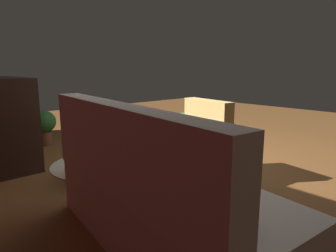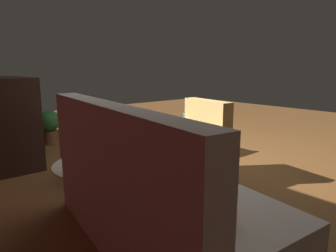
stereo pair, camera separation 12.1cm
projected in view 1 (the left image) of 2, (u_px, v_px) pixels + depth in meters
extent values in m
plane|color=brown|center=(201.00, 161.00, 3.93)|extent=(12.00, 12.00, 0.00)
cube|color=beige|center=(168.00, 211.00, 2.09)|extent=(1.98, 1.05, 0.44)
cube|color=beige|center=(121.00, 151.00, 1.80)|extent=(1.91, 0.38, 0.56)
ellipsoid|color=red|center=(215.00, 183.00, 1.67)|extent=(0.41, 0.16, 0.28)
ellipsoid|color=white|center=(168.00, 162.00, 2.02)|extent=(0.41, 0.19, 0.28)
ellipsoid|color=#DB4C6B|center=(135.00, 148.00, 2.38)|extent=(0.40, 0.15, 0.28)
cube|color=tan|center=(187.00, 158.00, 3.19)|extent=(0.75, 0.75, 0.32)
cube|color=tan|center=(207.00, 120.00, 3.27)|extent=(0.67, 0.24, 0.45)
cube|color=tan|center=(172.00, 131.00, 3.38)|extent=(0.19, 0.57, 0.18)
cube|color=tan|center=(205.00, 141.00, 2.90)|extent=(0.19, 0.57, 0.18)
cylinder|color=#3F2819|center=(153.00, 174.00, 3.30)|extent=(0.05, 0.05, 0.10)
cylinder|color=#3F2819|center=(181.00, 190.00, 2.87)|extent=(0.05, 0.05, 0.10)
cylinder|color=#3F2819|center=(191.00, 166.00, 3.59)|extent=(0.05, 0.05, 0.10)
cylinder|color=#3F2819|center=(221.00, 179.00, 3.16)|extent=(0.05, 0.05, 0.10)
cube|color=olive|center=(101.00, 138.00, 3.21)|extent=(0.56, 0.44, 0.03)
cylinder|color=olive|center=(129.00, 161.00, 3.20)|extent=(0.03, 0.03, 0.45)
cylinder|color=olive|center=(105.00, 152.00, 3.57)|extent=(0.03, 0.03, 0.45)
cylinder|color=olive|center=(98.00, 169.00, 2.95)|extent=(0.03, 0.03, 0.45)
cylinder|color=olive|center=(75.00, 158.00, 3.32)|extent=(0.03, 0.03, 0.45)
cube|color=silver|center=(101.00, 136.00, 3.21)|extent=(0.34, 0.25, 0.02)
cube|color=silver|center=(90.00, 128.00, 3.12)|extent=(0.32, 0.10, 0.20)
cube|color=black|center=(2.00, 123.00, 3.63)|extent=(1.10, 0.56, 1.10)
cube|color=black|center=(2.00, 111.00, 3.61)|extent=(0.88, 0.45, 0.56)
cube|color=#384C51|center=(17.00, 113.00, 3.73)|extent=(0.54, 0.01, 0.38)
cube|color=brown|center=(190.00, 138.00, 4.28)|extent=(0.44, 0.44, 0.44)
cube|color=silver|center=(191.00, 122.00, 4.23)|extent=(0.45, 0.45, 0.04)
cube|color=orange|center=(191.00, 119.00, 4.24)|extent=(0.23, 0.17, 0.03)
cube|color=#595960|center=(190.00, 118.00, 4.22)|extent=(0.25, 0.18, 0.02)
cube|color=#994C8C|center=(191.00, 116.00, 4.24)|extent=(0.21, 0.16, 0.03)
cube|color=#338C4C|center=(191.00, 114.00, 4.21)|extent=(0.24, 0.20, 0.02)
cylinder|color=#D8D866|center=(192.00, 110.00, 4.18)|extent=(0.08, 0.08, 0.10)
cube|color=tan|center=(159.00, 126.00, 4.66)|extent=(0.40, 0.40, 0.08)
cylinder|color=#262628|center=(175.00, 137.00, 4.68)|extent=(0.02, 0.02, 0.28)
cylinder|color=#262628|center=(161.00, 134.00, 4.93)|extent=(0.02, 0.02, 0.28)
cylinder|color=#262628|center=(158.00, 141.00, 4.46)|extent=(0.02, 0.02, 0.28)
cylinder|color=#262628|center=(144.00, 137.00, 4.70)|extent=(0.02, 0.02, 0.28)
cylinder|color=beige|center=(102.00, 164.00, 3.81)|extent=(1.26, 1.26, 0.01)
cylinder|color=silver|center=(123.00, 134.00, 5.45)|extent=(0.20, 0.20, 0.05)
cylinder|color=teal|center=(110.00, 131.00, 5.64)|extent=(0.20, 0.20, 0.05)
cylinder|color=brown|center=(46.00, 138.00, 4.73)|extent=(0.20, 0.20, 0.22)
sphere|color=#2D6B33|center=(45.00, 122.00, 4.68)|extent=(0.34, 0.34, 0.34)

